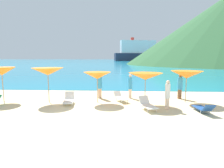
{
  "coord_description": "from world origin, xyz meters",
  "views": [
    {
      "loc": [
        1.81,
        -8.67,
        2.95
      ],
      "look_at": [
        1.07,
        3.96,
        1.2
      ],
      "focal_mm": 30.13,
      "sensor_mm": 36.0,
      "label": 1
    }
  ],
  "objects_px": {
    "beachgoer_0": "(130,85)",
    "umbrella_2": "(97,76)",
    "lounge_chair_1": "(69,100)",
    "beachgoer_3": "(180,86)",
    "lounge_chair_0": "(203,108)",
    "umbrella_4": "(187,75)",
    "lounge_chair_2": "(148,104)",
    "cruise_ship": "(138,52)",
    "lounge_chair_3": "(121,97)",
    "beachgoer_2": "(168,94)",
    "umbrella_1": "(48,72)",
    "umbrella_0": "(2,71)",
    "beachgoer_1": "(100,85)",
    "umbrella_3": "(145,76)"
  },
  "relations": [
    {
      "from": "umbrella_2",
      "to": "lounge_chair_1",
      "type": "bearing_deg",
      "value": -163.15
    },
    {
      "from": "lounge_chair_0",
      "to": "lounge_chair_1",
      "type": "xyz_separation_m",
      "value": [
        -7.87,
        1.5,
        0.02
      ]
    },
    {
      "from": "lounge_chair_2",
      "to": "cruise_ship",
      "type": "xyz_separation_m",
      "value": [
        14.51,
        195.92,
        9.3
      ]
    },
    {
      "from": "umbrella_0",
      "to": "umbrella_1",
      "type": "relative_size",
      "value": 1.01
    },
    {
      "from": "umbrella_3",
      "to": "lounge_chair_0",
      "type": "height_order",
      "value": "umbrella_3"
    },
    {
      "from": "lounge_chair_1",
      "to": "lounge_chair_3",
      "type": "height_order",
      "value": "lounge_chair_1"
    },
    {
      "from": "umbrella_2",
      "to": "lounge_chair_0",
      "type": "relative_size",
      "value": 1.28
    },
    {
      "from": "umbrella_2",
      "to": "umbrella_1",
      "type": "bearing_deg",
      "value": -176.51
    },
    {
      "from": "beachgoer_1",
      "to": "beachgoer_2",
      "type": "height_order",
      "value": "beachgoer_1"
    },
    {
      "from": "umbrella_0",
      "to": "beachgoer_2",
      "type": "xyz_separation_m",
      "value": [
        10.74,
        -1.42,
        -1.15
      ]
    },
    {
      "from": "umbrella_3",
      "to": "beachgoer_0",
      "type": "bearing_deg",
      "value": 114.39
    },
    {
      "from": "umbrella_2",
      "to": "beachgoer_2",
      "type": "distance_m",
      "value": 4.6
    },
    {
      "from": "umbrella_2",
      "to": "cruise_ship",
      "type": "relative_size",
      "value": 0.04
    },
    {
      "from": "umbrella_2",
      "to": "umbrella_4",
      "type": "relative_size",
      "value": 0.95
    },
    {
      "from": "cruise_ship",
      "to": "umbrella_2",
      "type": "bearing_deg",
      "value": -107.46
    },
    {
      "from": "umbrella_0",
      "to": "umbrella_2",
      "type": "relative_size",
      "value": 1.15
    },
    {
      "from": "umbrella_1",
      "to": "umbrella_3",
      "type": "relative_size",
      "value": 0.98
    },
    {
      "from": "lounge_chair_3",
      "to": "beachgoer_1",
      "type": "relative_size",
      "value": 0.81
    },
    {
      "from": "umbrella_2",
      "to": "beachgoer_1",
      "type": "xyz_separation_m",
      "value": [
        -0.01,
        1.34,
        -0.8
      ]
    },
    {
      "from": "beachgoer_0",
      "to": "cruise_ship",
      "type": "height_order",
      "value": "cruise_ship"
    },
    {
      "from": "beachgoer_2",
      "to": "beachgoer_0",
      "type": "bearing_deg",
      "value": -177.21
    },
    {
      "from": "lounge_chair_0",
      "to": "beachgoer_1",
      "type": "relative_size",
      "value": 0.84
    },
    {
      "from": "umbrella_0",
      "to": "lounge_chair_2",
      "type": "relative_size",
      "value": 1.5
    },
    {
      "from": "beachgoer_0",
      "to": "beachgoer_3",
      "type": "height_order",
      "value": "beachgoer_3"
    },
    {
      "from": "umbrella_2",
      "to": "umbrella_3",
      "type": "height_order",
      "value": "umbrella_2"
    },
    {
      "from": "umbrella_4",
      "to": "lounge_chair_2",
      "type": "distance_m",
      "value": 3.83
    },
    {
      "from": "lounge_chair_1",
      "to": "beachgoer_0",
      "type": "distance_m",
      "value": 4.56
    },
    {
      "from": "lounge_chair_0",
      "to": "lounge_chair_1",
      "type": "height_order",
      "value": "lounge_chair_1"
    },
    {
      "from": "umbrella_2",
      "to": "lounge_chair_1",
      "type": "relative_size",
      "value": 1.31
    },
    {
      "from": "umbrella_2",
      "to": "lounge_chair_3",
      "type": "xyz_separation_m",
      "value": [
        1.56,
        0.37,
        -1.52
      ]
    },
    {
      "from": "beachgoer_2",
      "to": "umbrella_4",
      "type": "bearing_deg",
      "value": 107.52
    },
    {
      "from": "umbrella_0",
      "to": "lounge_chair_1",
      "type": "height_order",
      "value": "umbrella_0"
    },
    {
      "from": "umbrella_4",
      "to": "lounge_chair_0",
      "type": "bearing_deg",
      "value": -86.32
    },
    {
      "from": "beachgoer_3",
      "to": "lounge_chair_0",
      "type": "bearing_deg",
      "value": 80.43
    },
    {
      "from": "umbrella_1",
      "to": "umbrella_4",
      "type": "bearing_deg",
      "value": 3.88
    },
    {
      "from": "beachgoer_0",
      "to": "umbrella_2",
      "type": "bearing_deg",
      "value": -136.23
    },
    {
      "from": "umbrella_1",
      "to": "lounge_chair_2",
      "type": "distance_m",
      "value": 6.76
    },
    {
      "from": "umbrella_4",
      "to": "lounge_chair_3",
      "type": "relative_size",
      "value": 1.4
    },
    {
      "from": "umbrella_0",
      "to": "lounge_chair_3",
      "type": "distance_m",
      "value": 8.24
    },
    {
      "from": "lounge_chair_1",
      "to": "lounge_chair_2",
      "type": "relative_size",
      "value": 1.0
    },
    {
      "from": "lounge_chair_2",
      "to": "lounge_chair_3",
      "type": "height_order",
      "value": "lounge_chair_2"
    },
    {
      "from": "umbrella_0",
      "to": "lounge_chair_3",
      "type": "bearing_deg",
      "value": 3.1
    },
    {
      "from": "lounge_chair_2",
      "to": "beachgoer_3",
      "type": "xyz_separation_m",
      "value": [
        2.72,
        3.18,
        0.62
      ]
    },
    {
      "from": "umbrella_4",
      "to": "lounge_chair_2",
      "type": "xyz_separation_m",
      "value": [
        -2.8,
        -2.11,
        -1.54
      ]
    },
    {
      "from": "lounge_chair_0",
      "to": "beachgoer_3",
      "type": "height_order",
      "value": "beachgoer_3"
    },
    {
      "from": "cruise_ship",
      "to": "lounge_chair_3",
      "type": "bearing_deg",
      "value": -107.02
    },
    {
      "from": "beachgoer_3",
      "to": "umbrella_3",
      "type": "bearing_deg",
      "value": 21.89
    },
    {
      "from": "umbrella_1",
      "to": "beachgoer_0",
      "type": "xyz_separation_m",
      "value": [
        5.47,
        1.68,
        -1.11
      ]
    },
    {
      "from": "beachgoer_0",
      "to": "lounge_chair_2",
      "type": "bearing_deg",
      "value": -64.15
    },
    {
      "from": "umbrella_2",
      "to": "lounge_chair_0",
      "type": "bearing_deg",
      "value": -18.57
    }
  ]
}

